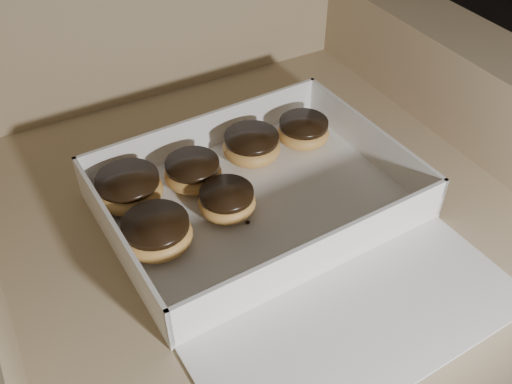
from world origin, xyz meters
name	(u,v)px	position (x,y,z in m)	size (l,w,h in m)	color
floor	(326,314)	(0.00, 0.00, 0.00)	(4.50, 4.50, 0.00)	black
armchair	(222,218)	(-0.20, 0.08, 0.32)	(0.99, 0.84, 1.03)	#9E8864
bakery_box	(275,216)	(-0.20, -0.10, 0.48)	(0.45, 0.52, 0.07)	white
donut_a	(252,146)	(-0.16, 0.04, 0.49)	(0.09, 0.09, 0.05)	#E4B04F
donut_b	(227,201)	(-0.25, -0.05, 0.49)	(0.08, 0.08, 0.04)	#E4B04F
donut_c	(157,233)	(-0.36, -0.07, 0.50)	(0.10, 0.10, 0.05)	#E4B04F
donut_d	(303,131)	(-0.06, 0.04, 0.49)	(0.09, 0.09, 0.04)	#E4B04F
donut_e	(193,172)	(-0.27, 0.03, 0.49)	(0.09, 0.09, 0.04)	#E4B04F
donut_f	(129,189)	(-0.37, 0.04, 0.50)	(0.10, 0.10, 0.05)	#E4B04F
crumb_a	(361,221)	(-0.09, -0.16, 0.47)	(0.01, 0.01, 0.00)	black
crumb_b	(248,222)	(-0.24, -0.09, 0.47)	(0.01, 0.01, 0.00)	black
crumb_c	(179,249)	(-0.34, -0.09, 0.47)	(0.01, 0.01, 0.00)	black
crumb_d	(162,259)	(-0.37, -0.09, 0.47)	(0.01, 0.01, 0.00)	black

